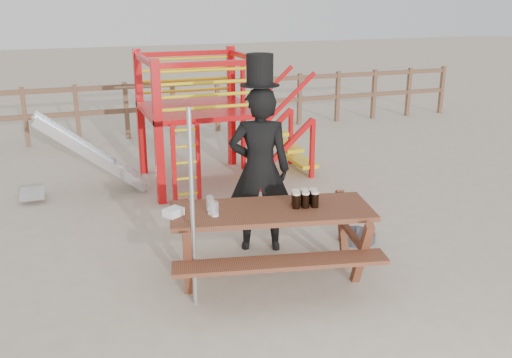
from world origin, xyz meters
name	(u,v)px	position (x,y,z in m)	size (l,w,h in m)	color
ground	(268,281)	(0.00, 0.00, 0.00)	(60.00, 60.00, 0.00)	#BCAC92
back_fence	(150,103)	(0.00, 7.00, 0.74)	(15.09, 0.09, 1.20)	brown
playground_fort	(194,118)	(0.12, 3.58, 1.07)	(4.71, 1.84, 2.10)	red
picnic_table	(271,235)	(0.04, 0.05, 0.51)	(2.35, 1.85, 0.81)	brown
man_with_hat	(260,166)	(0.21, 0.85, 1.04)	(0.83, 0.68, 2.32)	black
metal_pole	(192,211)	(-0.85, -0.17, 0.99)	(0.04, 0.04, 1.98)	#B2B2B7
parasol_base	(357,237)	(1.43, 0.62, 0.05)	(0.46, 0.46, 0.19)	#36353A
paper_bag	(173,212)	(-0.95, 0.21, 0.85)	(0.18, 0.14, 0.08)	white
stout_pints	(305,198)	(0.41, 0.01, 0.90)	(0.30, 0.20, 0.17)	black
empty_glasses	(212,207)	(-0.57, 0.14, 0.88)	(0.10, 0.27, 0.15)	silver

